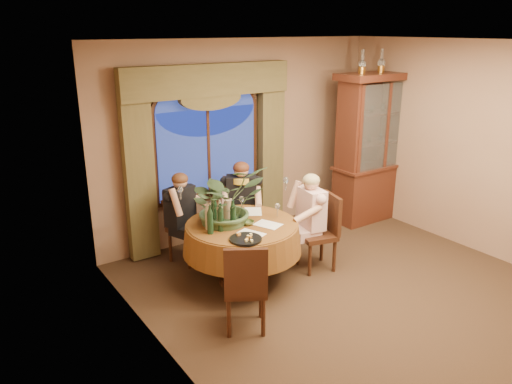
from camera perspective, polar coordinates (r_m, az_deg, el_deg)
floor at (r=5.94m, az=11.96°, el=-11.73°), size 5.00×5.00×0.00m
wall_back at (r=7.26m, az=-1.62°, el=6.10°), size 4.50×0.00×4.50m
wall_right at (r=7.17m, az=25.39°, el=4.16°), size 0.00×5.00×5.00m
ceiling at (r=5.17m, az=14.07°, el=16.29°), size 5.00×5.00×0.00m
window at (r=6.92m, az=-5.49°, el=4.57°), size 1.62×0.10×1.32m
arched_transom at (r=6.78m, az=-5.69°, el=10.98°), size 1.60×0.06×0.44m
drapery_left at (r=6.49m, az=-13.21°, el=2.13°), size 0.38×0.14×2.32m
drapery_right at (r=7.44m, az=1.69°, el=4.68°), size 0.38×0.14×2.32m
swag_valance at (r=6.69m, az=-5.41°, el=12.62°), size 2.45×0.16×0.42m
dining_table at (r=6.01m, az=-1.59°, el=-6.92°), size 1.82×1.82×0.75m
china_cabinet at (r=8.01m, az=13.44°, el=4.93°), size 1.42×0.56×2.30m
oil_lamp_left at (r=7.53m, az=12.06°, el=14.37°), size 0.11×0.11×0.34m
oil_lamp_center at (r=7.82m, az=14.17°, el=14.36°), size 0.11×0.11×0.34m
oil_lamp_right at (r=8.12m, az=16.11°, el=14.33°), size 0.11×0.11×0.34m
chair_right at (r=6.32m, az=6.96°, el=-4.69°), size 0.51×0.51×0.96m
chair_back_right at (r=6.91m, az=-2.00°, el=-2.52°), size 0.57×0.57×0.96m
chair_back at (r=6.53m, az=-7.78°, el=-3.94°), size 0.53×0.53×0.96m
chair_front_left at (r=5.08m, az=-1.24°, el=-10.60°), size 0.58×0.58×0.96m
person_pink at (r=6.33m, az=6.30°, el=-3.28°), size 0.47×0.50×1.24m
person_back at (r=6.48m, az=-8.60°, el=-2.95°), size 0.55×0.53×1.22m
person_scarf at (r=6.74m, az=-1.67°, el=-1.66°), size 0.61×0.59×1.27m
stoneware_vase at (r=5.86m, az=-3.15°, el=-2.16°), size 0.15×0.15×0.28m
centerpiece_plant at (r=5.73m, az=-3.51°, el=2.09°), size 0.89×0.99×0.78m
olive_bowl at (r=5.81m, az=-0.89°, el=-3.54°), size 0.14×0.14×0.04m
cheese_platter at (r=5.41m, az=-1.18°, el=-5.40°), size 0.35×0.35×0.02m
wine_bottle_0 at (r=5.60m, az=-4.07°, el=-2.89°), size 0.07×0.07×0.33m
wine_bottle_1 at (r=5.68m, az=-2.64°, el=-2.55°), size 0.07×0.07×0.33m
wine_bottle_2 at (r=5.71m, az=-4.17°, el=-2.45°), size 0.07×0.07×0.33m
wine_bottle_3 at (r=5.65m, az=-5.49°, el=-2.71°), size 0.07×0.07×0.33m
wine_bottle_4 at (r=5.54m, az=-5.27°, el=-3.17°), size 0.07×0.07×0.33m
wine_bottle_5 at (r=5.84m, az=-4.82°, el=-2.00°), size 0.07×0.07×0.33m
tasting_paper_0 at (r=5.81m, az=1.38°, el=-3.74°), size 0.31×0.36×0.00m
tasting_paper_1 at (r=6.21m, az=-0.35°, el=-2.24°), size 0.34×0.37×0.00m
tasting_paper_2 at (r=5.55m, az=-0.64°, el=-4.83°), size 0.31×0.36×0.00m
wine_glass_person_pink at (r=6.02m, az=2.45°, el=-2.08°), size 0.07×0.07×0.18m
wine_glass_person_back at (r=6.09m, az=-5.23°, el=-1.88°), size 0.07×0.07×0.18m
wine_glass_person_scarf at (r=6.27m, az=-1.66°, el=-1.23°), size 0.07×0.07×0.18m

